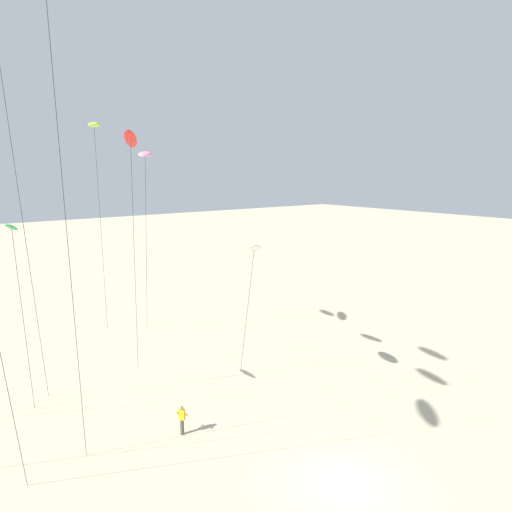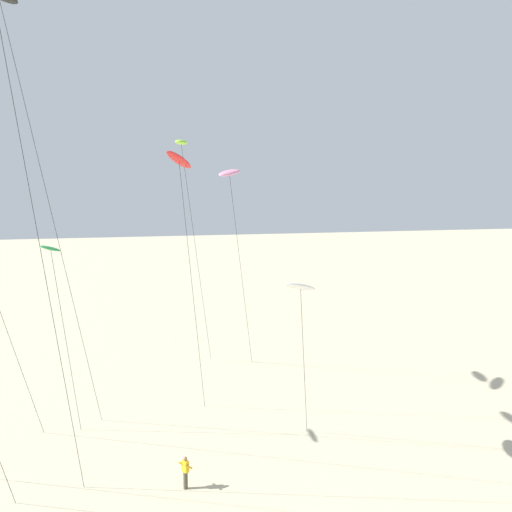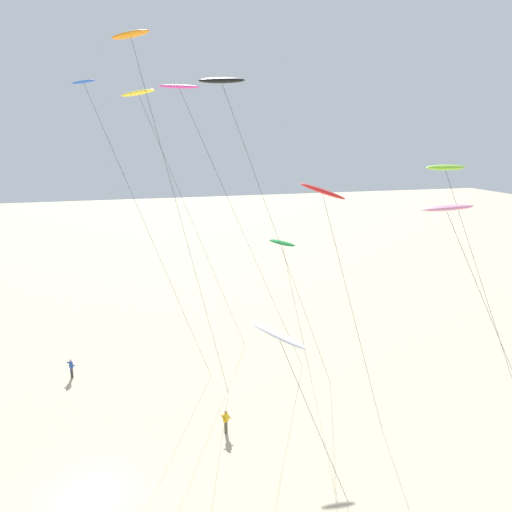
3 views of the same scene
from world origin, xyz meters
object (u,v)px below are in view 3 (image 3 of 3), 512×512
at_px(kite_blue, 89,95).
at_px(kite_orange, 132,39).
at_px(kite_red, 323,193).
at_px(kite_lime, 446,170).
at_px(kite_flyer_middle, 226,421).
at_px(kite_magenta, 180,90).
at_px(kite_white, 279,336).
at_px(kite_flyer_nearest, 71,368).
at_px(kite_yellow, 139,95).
at_px(kite_green, 282,245).
at_px(kite_black, 222,82).
at_px(kite_pink, 447,209).

relative_size(kite_blue, kite_orange, 0.89).
relative_size(kite_blue, kite_red, 1.41).
relative_size(kite_lime, kite_flyer_middle, 10.61).
xyz_separation_m(kite_red, kite_lime, (0.89, 7.98, 1.35)).
bearing_deg(kite_red, kite_magenta, -149.65).
height_order(kite_orange, kite_flyer_middle, kite_orange).
bearing_deg(kite_white, kite_flyer_nearest, -143.91).
relative_size(kite_blue, kite_flyer_nearest, 14.11).
distance_m(kite_blue, kite_yellow, 6.20).
height_order(kite_green, kite_black, kite_black).
distance_m(kite_blue, kite_magenta, 6.81).
xyz_separation_m(kite_lime, kite_flyer_nearest, (-12.13, -25.00, -16.48)).
bearing_deg(kite_orange, kite_magenta, 140.19).
distance_m(kite_magenta, kite_orange, 6.20).
relative_size(kite_black, kite_flyer_nearest, 14.14).
xyz_separation_m(kite_red, kite_yellow, (-16.85, -10.12, 6.81)).
bearing_deg(kite_orange, kite_black, 93.40).
bearing_deg(kite_black, kite_green, 74.51).
bearing_deg(kite_white, kite_green, 161.01).
bearing_deg(kite_yellow, kite_magenta, 32.59).
bearing_deg(kite_pink, kite_flyer_middle, -109.71).
bearing_deg(kite_lime, kite_pink, -32.83).
height_order(kite_white, kite_magenta, kite_magenta).
height_order(kite_yellow, kite_green, kite_yellow).
bearing_deg(kite_green, kite_lime, 46.09).
bearing_deg(kite_black, kite_blue, -111.79).
height_order(kite_black, kite_flyer_nearest, kite_black).
bearing_deg(kite_red, kite_orange, -126.34).
distance_m(kite_black, kite_flyer_nearest, 25.71).
relative_size(kite_orange, kite_flyer_middle, 15.83).
distance_m(kite_green, kite_black, 12.77).
xyz_separation_m(kite_yellow, kite_orange, (9.00, -0.55, 2.82)).
relative_size(kite_lime, kite_flyer_nearest, 10.61).
bearing_deg(kite_magenta, kite_orange, -39.81).
relative_size(kite_yellow, kite_flyer_middle, 14.03).
xyz_separation_m(kite_yellow, kite_flyer_nearest, (5.60, -6.90, -21.94)).
bearing_deg(kite_magenta, kite_green, 53.35).
relative_size(kite_pink, kite_magenta, 0.68).
bearing_deg(kite_green, kite_yellow, -134.84).
relative_size(kite_green, kite_flyer_middle, 7.06).
distance_m(kite_red, kite_lime, 8.14).
xyz_separation_m(kite_blue, kite_yellow, (-4.90, 3.77, 0.46)).
xyz_separation_m(kite_blue, kite_flyer_middle, (11.43, 7.66, -21.48)).
relative_size(kite_lime, kite_orange, 0.67).
bearing_deg(kite_lime, kite_green, -133.91).
bearing_deg(kite_yellow, kite_pink, 37.94).
xyz_separation_m(kite_white, kite_magenta, (-17.88, -2.47, 13.40)).
relative_size(kite_black, kite_magenta, 1.01).
height_order(kite_red, kite_green, kite_red).
xyz_separation_m(kite_blue, kite_magenta, (-0.18, 6.78, 0.56)).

